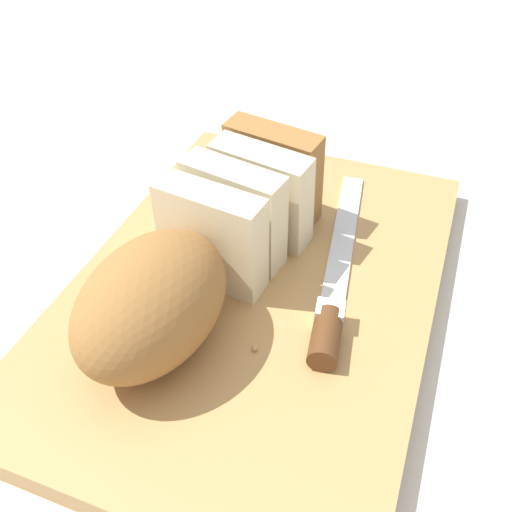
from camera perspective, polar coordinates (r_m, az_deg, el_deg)
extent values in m
plane|color=beige|center=(0.54, 0.00, -4.29)|extent=(3.00, 3.00, 0.00)
cube|color=tan|center=(0.53, 0.00, -3.39)|extent=(0.47, 0.33, 0.02)
ellipsoid|color=#996633|center=(0.45, -10.31, -4.65)|extent=(0.16, 0.12, 0.10)
cube|color=beige|center=(0.50, -4.44, 1.85)|extent=(0.04, 0.10, 0.10)
cube|color=beige|center=(0.52, -2.22, 4.25)|extent=(0.05, 0.10, 0.10)
cube|color=beige|center=(0.55, 0.58, 6.17)|extent=(0.05, 0.10, 0.10)
cube|color=#996633|center=(0.58, 1.74, 8.34)|extent=(0.05, 0.10, 0.10)
cube|color=silver|center=(0.57, 8.64, 1.52)|extent=(0.22, 0.06, 0.00)
cylinder|color=#593319|center=(0.47, 6.96, -8.09)|extent=(0.05, 0.03, 0.02)
cube|color=silver|center=(0.48, 7.34, -5.92)|extent=(0.02, 0.03, 0.02)
sphere|color=tan|center=(0.49, -7.11, -6.93)|extent=(0.00, 0.00, 0.00)
sphere|color=tan|center=(0.56, -0.37, 1.19)|extent=(0.01, 0.01, 0.01)
sphere|color=tan|center=(0.53, -3.04, -1.97)|extent=(0.01, 0.01, 0.01)
sphere|color=tan|center=(0.47, -0.13, -9.19)|extent=(0.00, 0.00, 0.00)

